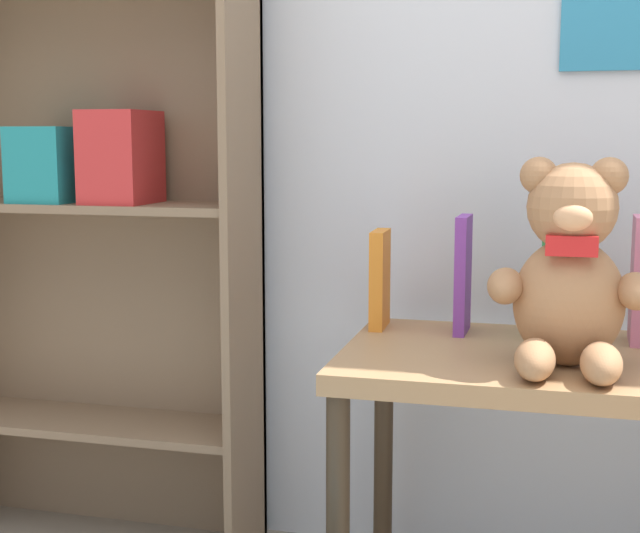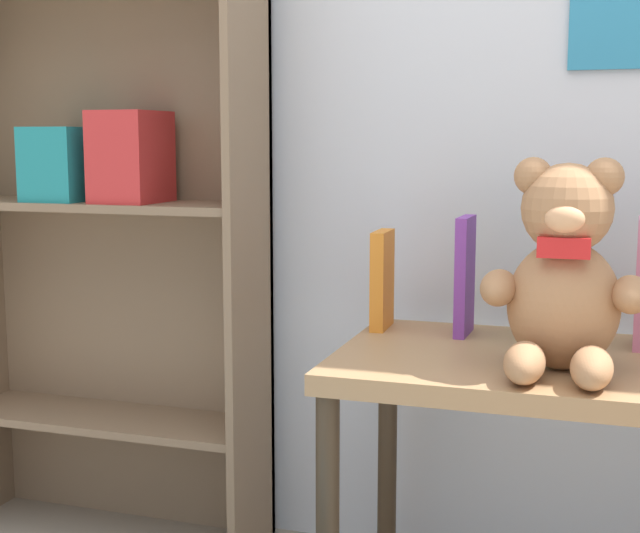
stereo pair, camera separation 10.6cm
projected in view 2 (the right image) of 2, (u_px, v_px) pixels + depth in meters
The scene contains 6 objects.
bookshelf_side at pixel (108, 164), 2.02m from camera, with size 0.73×0.24×1.55m.
display_table at pixel (543, 399), 1.56m from camera, with size 0.72×0.48×0.54m.
teddy_bear at pixel (564, 276), 1.44m from camera, with size 0.27×0.24×0.35m.
book_standing_orange at pixel (382, 280), 1.78m from camera, with size 0.03×0.11×0.20m, color orange.
book_standing_purple at pixel (464, 276), 1.72m from camera, with size 0.02×0.10×0.23m, color purple.
book_standing_green at pixel (552, 272), 1.66m from camera, with size 0.03×0.12×0.26m, color #33934C.
Camera 2 is at (0.26, -0.59, 0.92)m, focal length 50.00 mm.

